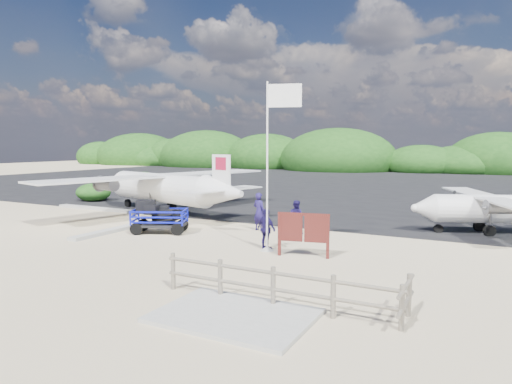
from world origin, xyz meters
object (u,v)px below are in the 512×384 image
crew_b (296,217)px  aircraft_small (247,179)px  baggage_cart (160,233)px  flagpole (267,250)px  crew_a (259,212)px  signboard (303,257)px  crew_c (266,229)px

crew_b → aircraft_small: size_ratio=0.21×
baggage_cart → aircraft_small: 31.45m
flagpole → aircraft_small: bearing=120.0°
crew_a → aircraft_small: (-15.27, 26.65, -0.87)m
signboard → crew_c: (-1.66, 0.46, 0.77)m
flagpole → baggage_cart: bearing=171.8°
crew_b → signboard: bearing=121.7°
baggage_cart → signboard: (7.27, -1.11, 0.00)m
crew_a → crew_c: 3.77m
flagpole → crew_b: 3.52m
flagpole → crew_b: size_ratio=4.13×
flagpole → crew_c: 0.80m
aircraft_small → baggage_cart: bearing=89.7°
flagpole → crew_a: (-2.07, 3.39, 0.87)m
signboard → aircraft_small: 35.74m
crew_b → baggage_cart: bearing=31.1°
signboard → flagpole: bearing=157.9°
flagpole → crew_b: flagpole is taller
crew_a → crew_c: (1.96, -3.22, -0.10)m
signboard → crew_c: 1.89m
baggage_cart → aircraft_small: aircraft_small is taller
signboard → crew_b: size_ratio=1.29×
crew_b → crew_a: bearing=6.8°
baggage_cart → crew_c: crew_c is taller
crew_c → crew_a: bearing=-37.6°
crew_a → aircraft_small: 30.73m
signboard → crew_b: crew_b is taller
flagpole → crew_c: size_ratio=3.99×
baggage_cart → crew_b: 6.07m
signboard → crew_a: 5.24m
baggage_cart → crew_a: size_ratio=1.45×
flagpole → crew_a: size_ratio=3.53×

